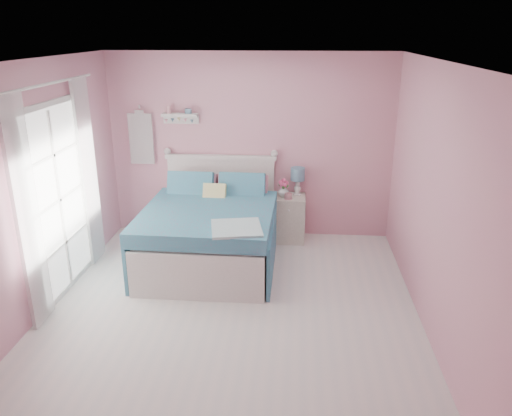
# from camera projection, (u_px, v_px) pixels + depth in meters

# --- Properties ---
(floor) EXTENTS (4.50, 4.50, 0.00)m
(floor) POSITION_uv_depth(u_px,v_px,m) (231.00, 311.00, 5.38)
(floor) COLOR silver
(floor) RESTS_ON ground
(room_shell) EXTENTS (4.50, 4.50, 4.50)m
(room_shell) POSITION_uv_depth(u_px,v_px,m) (228.00, 170.00, 4.85)
(room_shell) COLOR pink
(room_shell) RESTS_ON floor
(bed) EXTENTS (1.64, 2.06, 1.19)m
(bed) POSITION_uv_depth(u_px,v_px,m) (211.00, 232.00, 6.43)
(bed) COLOR silver
(bed) RESTS_ON floor
(nightstand) EXTENTS (0.45, 0.45, 0.66)m
(nightstand) POSITION_uv_depth(u_px,v_px,m) (289.00, 218.00, 7.11)
(nightstand) COLOR beige
(nightstand) RESTS_ON floor
(table_lamp) EXTENTS (0.20, 0.20, 0.39)m
(table_lamp) POSITION_uv_depth(u_px,v_px,m) (298.00, 176.00, 6.98)
(table_lamp) COLOR white
(table_lamp) RESTS_ON nightstand
(vase) EXTENTS (0.20, 0.20, 0.16)m
(vase) POSITION_uv_depth(u_px,v_px,m) (283.00, 191.00, 6.97)
(vase) COLOR silver
(vase) RESTS_ON nightstand
(teacup) EXTENTS (0.14, 0.14, 0.08)m
(teacup) POSITION_uv_depth(u_px,v_px,m) (288.00, 196.00, 6.88)
(teacup) COLOR #CE8A93
(teacup) RESTS_ON nightstand
(roses) EXTENTS (0.14, 0.11, 0.12)m
(roses) POSITION_uv_depth(u_px,v_px,m) (283.00, 183.00, 6.92)
(roses) COLOR #DF4C81
(roses) RESTS_ON vase
(wall_shelf) EXTENTS (0.50, 0.15, 0.25)m
(wall_shelf) POSITION_uv_depth(u_px,v_px,m) (180.00, 116.00, 6.92)
(wall_shelf) COLOR silver
(wall_shelf) RESTS_ON room_shell
(hanging_dress) EXTENTS (0.34, 0.03, 0.72)m
(hanging_dress) POSITION_uv_depth(u_px,v_px,m) (141.00, 139.00, 7.07)
(hanging_dress) COLOR white
(hanging_dress) RESTS_ON room_shell
(french_door) EXTENTS (0.04, 1.32, 2.16)m
(french_door) POSITION_uv_depth(u_px,v_px,m) (59.00, 200.00, 5.55)
(french_door) COLOR silver
(french_door) RESTS_ON floor
(curtain_near) EXTENTS (0.04, 0.40, 2.32)m
(curtain_near) POSITION_uv_depth(u_px,v_px,m) (27.00, 215.00, 4.81)
(curtain_near) COLOR white
(curtain_near) RESTS_ON floor
(curtain_far) EXTENTS (0.04, 0.40, 2.32)m
(curtain_far) POSITION_uv_depth(u_px,v_px,m) (89.00, 173.00, 6.20)
(curtain_far) COLOR white
(curtain_far) RESTS_ON floor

